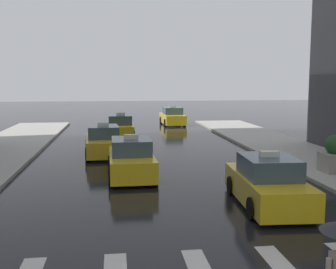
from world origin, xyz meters
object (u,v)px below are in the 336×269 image
(taxi_second, at_px, (131,159))
(taxi_fifth, at_px, (172,117))
(taxi_lead, at_px, (268,184))
(taxi_third, at_px, (103,142))
(taxi_fourth, at_px, (121,128))
(planter_mid_block, at_px, (335,155))

(taxi_second, bearing_deg, taxi_fifth, 77.45)
(taxi_lead, height_order, taxi_third, same)
(taxi_fourth, bearing_deg, taxi_third, -98.49)
(taxi_lead, xyz_separation_m, planter_mid_block, (4.45, 3.88, 0.15))
(taxi_fourth, relative_size, planter_mid_block, 2.87)
(taxi_lead, relative_size, taxi_second, 1.01)
(taxi_lead, height_order, taxi_fourth, same)
(taxi_second, height_order, taxi_fourth, same)
(taxi_third, relative_size, taxi_fifth, 1.01)
(taxi_fourth, bearing_deg, taxi_fifth, 59.67)
(taxi_third, distance_m, taxi_fourth, 7.13)
(taxi_lead, bearing_deg, taxi_third, 118.71)
(taxi_second, bearing_deg, planter_mid_block, -5.69)
(taxi_second, relative_size, taxi_fourth, 0.99)
(taxi_second, xyz_separation_m, taxi_fourth, (-0.25, 12.34, 0.00))
(taxi_third, distance_m, planter_mid_block, 11.70)
(planter_mid_block, bearing_deg, taxi_third, 148.26)
(taxi_lead, distance_m, planter_mid_block, 5.91)
(taxi_third, bearing_deg, taxi_second, -76.22)
(planter_mid_block, bearing_deg, taxi_lead, -138.91)
(taxi_second, distance_m, taxi_third, 5.45)
(taxi_fourth, height_order, planter_mid_block, taxi_fourth)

